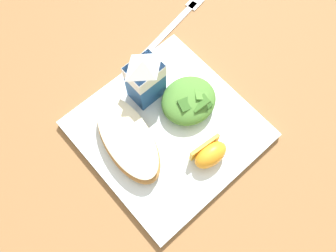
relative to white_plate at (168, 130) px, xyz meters
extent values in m
plane|color=olive|center=(0.00, 0.00, -0.01)|extent=(3.00, 3.00, 0.00)
cube|color=silver|center=(0.00, 0.00, 0.00)|extent=(0.28, 0.28, 0.02)
ellipsoid|color=#B77F42|center=(-0.07, 0.02, 0.02)|extent=(0.11, 0.18, 0.03)
ellipsoid|color=brown|center=(-0.07, 0.02, 0.03)|extent=(0.10, 0.17, 0.01)
ellipsoid|color=beige|center=(-0.07, 0.02, 0.04)|extent=(0.11, 0.17, 0.01)
ellipsoid|color=#4C8433|center=(0.06, 0.01, 0.03)|extent=(0.10, 0.09, 0.04)
cube|color=#336023|center=(0.06, -0.02, 0.04)|extent=(0.03, 0.02, 0.01)
cube|color=#4C8433|center=(0.08, 0.00, 0.04)|extent=(0.04, 0.04, 0.02)
cube|color=#336023|center=(0.05, 0.00, 0.05)|extent=(0.04, 0.03, 0.01)
cube|color=#3D7028|center=(0.06, -0.01, 0.05)|extent=(0.04, 0.03, 0.02)
cube|color=#23569E|center=(0.02, 0.08, 0.05)|extent=(0.06, 0.04, 0.09)
cube|color=white|center=(0.02, 0.08, 0.08)|extent=(0.06, 0.04, 0.03)
pyramid|color=white|center=(0.02, 0.08, 0.11)|extent=(0.06, 0.04, 0.02)
ellipsoid|color=orange|center=(0.02, -0.09, 0.03)|extent=(0.06, 0.04, 0.04)
cube|color=gold|center=(0.02, -0.07, 0.03)|extent=(0.06, 0.01, 0.03)
cube|color=silver|center=(0.15, 0.16, -0.01)|extent=(0.17, 0.04, 0.01)
cube|color=silver|center=(0.23, 0.18, -0.01)|extent=(0.04, 0.03, 0.01)
camera|label=1|loc=(-0.15, -0.16, 0.57)|focal=37.05mm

